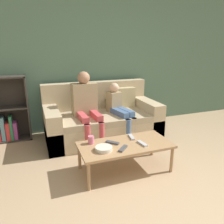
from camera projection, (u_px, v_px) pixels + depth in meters
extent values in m
plane|color=tan|center=(178.00, 217.00, 2.02)|extent=(22.00, 22.00, 0.00)
cube|color=#4C6B56|center=(96.00, 58.00, 3.99)|extent=(12.00, 0.06, 2.60)
cube|color=tan|center=(102.00, 128.00, 3.74)|extent=(1.88, 0.94, 0.33)
cube|color=tan|center=(104.00, 118.00, 3.60)|extent=(1.44, 0.76, 0.10)
cube|color=tan|center=(96.00, 95.00, 3.94)|extent=(1.88, 0.18, 0.47)
cube|color=tan|center=(52.00, 127.00, 3.43)|extent=(0.22, 0.94, 0.59)
cube|color=tan|center=(146.00, 116.00, 3.98)|extent=(0.22, 0.94, 0.59)
cube|color=tan|center=(125.00, 97.00, 3.99)|extent=(0.36, 0.12, 0.36)
cube|color=#332D28|center=(28.00, 108.00, 3.63)|extent=(0.02, 0.28, 1.06)
cube|color=#332D28|center=(9.00, 107.00, 3.65)|extent=(0.61, 0.02, 1.06)
cube|color=#332D28|center=(13.00, 139.00, 3.69)|extent=(0.61, 0.28, 0.02)
cube|color=#332D28|center=(8.00, 108.00, 3.53)|extent=(0.57, 0.28, 0.02)
cube|color=#332D28|center=(4.00, 77.00, 3.39)|extent=(0.61, 0.28, 0.02)
cube|color=#6699A8|center=(3.00, 128.00, 3.57)|extent=(0.06, 0.19, 0.39)
cube|color=red|center=(8.00, 130.00, 3.62)|extent=(0.06, 0.22, 0.30)
cube|color=#2D7A4C|center=(12.00, 127.00, 3.62)|extent=(0.04, 0.22, 0.40)
cube|color=#993D84|center=(16.00, 130.00, 3.65)|extent=(0.06, 0.21, 0.29)
cylinder|color=#A87F56|center=(89.00, 177.00, 2.35)|extent=(0.04, 0.04, 0.33)
cylinder|color=#A87F56|center=(172.00, 160.00, 2.70)|extent=(0.04, 0.04, 0.33)
cylinder|color=#A87F56|center=(79.00, 157.00, 2.77)|extent=(0.04, 0.04, 0.33)
cylinder|color=#A87F56|center=(152.00, 144.00, 3.12)|extent=(0.04, 0.04, 0.33)
cube|color=#A87F56|center=(125.00, 145.00, 2.69)|extent=(1.14, 0.55, 0.03)
cylinder|color=#C6474C|center=(88.00, 139.00, 3.19)|extent=(0.09, 0.09, 0.43)
cylinder|color=#C6474C|center=(102.00, 136.00, 3.27)|extent=(0.09, 0.09, 0.43)
cube|color=#C6474C|center=(82.00, 117.00, 3.33)|extent=(0.12, 0.43, 0.09)
cube|color=#C6474C|center=(96.00, 115.00, 3.41)|extent=(0.12, 0.43, 0.09)
cube|color=#9E8966|center=(84.00, 99.00, 3.53)|extent=(0.40, 0.22, 0.51)
sphere|color=#A87A5B|center=(84.00, 78.00, 3.43)|extent=(0.20, 0.20, 0.20)
cylinder|color=#476693|center=(128.00, 133.00, 3.42)|extent=(0.11, 0.11, 0.43)
cylinder|color=#476693|center=(134.00, 131.00, 3.47)|extent=(0.11, 0.11, 0.43)
cube|color=#476693|center=(119.00, 113.00, 3.54)|extent=(0.18, 0.43, 0.09)
cube|color=#476693|center=(125.00, 112.00, 3.60)|extent=(0.18, 0.43, 0.09)
cube|color=#9E8966|center=(114.00, 102.00, 3.74)|extent=(0.24, 0.24, 0.34)
sphere|color=#D1A889|center=(114.00, 88.00, 3.67)|extent=(0.16, 0.16, 0.16)
cylinder|color=pink|center=(91.00, 140.00, 2.68)|extent=(0.07, 0.07, 0.10)
cube|color=#B7B7BC|center=(142.00, 144.00, 2.67)|extent=(0.07, 0.17, 0.02)
cube|color=#47474C|center=(112.00, 143.00, 2.69)|extent=(0.15, 0.16, 0.02)
cube|color=#B7B7BC|center=(131.00, 137.00, 2.86)|extent=(0.07, 0.18, 0.02)
cube|color=#47474C|center=(123.00, 148.00, 2.54)|extent=(0.16, 0.15, 0.02)
cylinder|color=beige|center=(104.00, 149.00, 2.51)|extent=(0.20, 0.20, 0.05)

